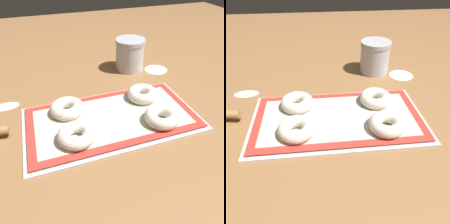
# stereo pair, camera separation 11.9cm
# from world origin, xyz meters

# --- Properties ---
(ground_plane) EXTENTS (2.80, 2.80, 0.00)m
(ground_plane) POSITION_xyz_m (0.00, 0.00, 0.00)
(ground_plane) COLOR olive
(baking_tray) EXTENTS (0.53, 0.29, 0.01)m
(baking_tray) POSITION_xyz_m (-0.02, 0.02, 0.00)
(baking_tray) COLOR silver
(baking_tray) RESTS_ON ground_plane
(baking_mat) EXTENTS (0.51, 0.26, 0.00)m
(baking_mat) POSITION_xyz_m (-0.02, 0.02, 0.01)
(baking_mat) COLOR red
(baking_mat) RESTS_ON baking_tray
(bagel_front_left) EXTENTS (0.11, 0.11, 0.04)m
(bagel_front_left) POSITION_xyz_m (-0.14, -0.05, 0.03)
(bagel_front_left) COLOR silver
(bagel_front_left) RESTS_ON baking_mat
(bagel_front_right) EXTENTS (0.11, 0.11, 0.04)m
(bagel_front_right) POSITION_xyz_m (0.11, -0.06, 0.03)
(bagel_front_right) COLOR silver
(bagel_front_right) RESTS_ON baking_mat
(bagel_back_left) EXTENTS (0.11, 0.11, 0.04)m
(bagel_back_left) POSITION_xyz_m (-0.14, 0.08, 0.03)
(bagel_back_left) COLOR silver
(bagel_back_left) RESTS_ON baking_mat
(bagel_back_right) EXTENTS (0.11, 0.11, 0.04)m
(bagel_back_right) POSITION_xyz_m (0.11, 0.08, 0.03)
(bagel_back_right) COLOR silver
(bagel_back_right) RESTS_ON baking_mat
(flour_canister) EXTENTS (0.12, 0.12, 0.13)m
(flour_canister) POSITION_xyz_m (0.17, 0.32, 0.07)
(flour_canister) COLOR silver
(flour_canister) RESTS_ON ground_plane
(flour_patch_near) EXTENTS (0.09, 0.05, 0.00)m
(flour_patch_near) POSITION_xyz_m (-0.34, 0.20, 0.00)
(flour_patch_near) COLOR white
(flour_patch_near) RESTS_ON ground_plane
(flour_patch_far) EXTENTS (0.10, 0.10, 0.00)m
(flour_patch_far) POSITION_xyz_m (0.28, 0.28, 0.00)
(flour_patch_far) COLOR white
(flour_patch_far) RESTS_ON ground_plane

